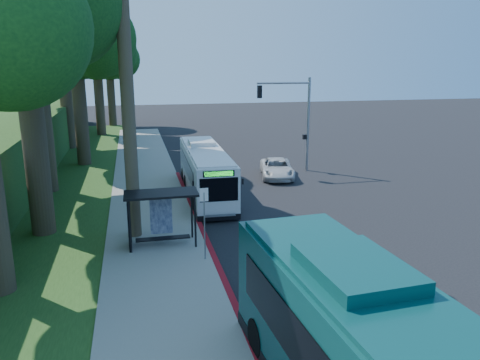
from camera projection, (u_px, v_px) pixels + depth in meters
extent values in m
plane|color=black|center=(289.00, 215.00, 25.42)|extent=(140.00, 140.00, 0.00)
cube|color=gray|center=(153.00, 224.00, 23.81)|extent=(4.50, 70.00, 0.12)
cube|color=maroon|center=(211.00, 250.00, 20.53)|extent=(0.25, 30.00, 0.13)
cube|color=#234719|center=(50.00, 204.00, 27.30)|extent=(8.00, 70.00, 0.06)
cube|color=black|center=(161.00, 194.00, 20.44)|extent=(3.20, 1.50, 0.10)
cube|color=black|center=(129.00, 224.00, 20.44)|extent=(0.06, 1.30, 2.20)
cube|color=navy|center=(161.00, 216.00, 21.41)|extent=(1.00, 0.12, 1.70)
cube|color=black|center=(163.00, 238.00, 20.85)|extent=(2.40, 0.40, 0.06)
cube|color=black|center=(130.00, 220.00, 21.02)|extent=(0.08, 0.08, 2.40)
cube|color=black|center=(192.00, 215.00, 21.63)|extent=(0.08, 0.08, 2.40)
cube|color=black|center=(130.00, 229.00, 19.89)|extent=(0.08, 0.08, 2.40)
cube|color=black|center=(195.00, 224.00, 20.50)|extent=(0.08, 0.08, 2.40)
cylinder|color=gray|center=(205.00, 228.00, 19.15)|extent=(0.06, 0.06, 3.00)
cube|color=white|center=(204.00, 195.00, 18.80)|extent=(0.35, 0.04, 0.55)
cylinder|color=gray|center=(308.00, 125.00, 35.05)|extent=(0.20, 0.20, 7.00)
cylinder|color=gray|center=(284.00, 83.00, 33.85)|extent=(4.00, 0.14, 0.14)
cube|color=black|center=(260.00, 92.00, 33.60)|extent=(0.30, 0.30, 0.90)
cube|color=black|center=(304.00, 137.00, 35.21)|extent=(0.25, 0.25, 0.35)
cylinder|color=#4C3F2D|center=(128.00, 99.00, 20.61)|extent=(0.60, 0.60, 13.00)
cylinder|color=#382B1E|center=(33.00, 126.00, 21.40)|extent=(1.10, 1.10, 10.50)
sphere|color=#113F15|center=(55.00, 2.00, 19.33)|extent=(5.60, 5.60, 5.60)
cylinder|color=#382B1E|center=(40.00, 98.00, 28.57)|extent=(1.18, 1.18, 11.90)
cylinder|color=#382B1E|center=(80.00, 104.00, 36.71)|extent=(1.06, 1.06, 9.80)
sphere|color=#113F15|center=(73.00, 23.00, 35.23)|extent=(8.40, 8.40, 8.40)
sphere|color=#113F15|center=(96.00, 38.00, 34.68)|extent=(5.88, 5.88, 5.88)
sphere|color=#113F15|center=(56.00, 36.00, 36.50)|extent=(5.46, 5.46, 5.46)
cylinder|color=#382B1E|center=(65.00, 89.00, 43.65)|extent=(1.14, 1.14, 11.20)
sphere|color=#113F15|center=(58.00, 11.00, 41.96)|extent=(9.60, 9.60, 9.60)
sphere|color=#113F15|center=(80.00, 26.00, 41.34)|extent=(6.72, 6.72, 6.72)
sphere|color=#113F15|center=(43.00, 24.00, 43.42)|extent=(6.24, 6.24, 6.24)
cylinder|color=#382B1E|center=(99.00, 95.00, 52.01)|extent=(1.02, 1.02, 9.10)
sphere|color=#113F15|center=(95.00, 42.00, 50.64)|extent=(8.00, 8.00, 8.00)
sphere|color=#113F15|center=(111.00, 52.00, 50.11)|extent=(5.60, 5.60, 5.60)
sphere|color=#113F15|center=(83.00, 50.00, 51.85)|extent=(5.20, 5.20, 5.20)
cylinder|color=#382B1E|center=(111.00, 93.00, 59.87)|extent=(0.98, 0.98, 8.40)
sphere|color=#113F15|center=(108.00, 51.00, 58.61)|extent=(7.00, 7.00, 7.00)
sphere|color=#113F15|center=(120.00, 59.00, 58.15)|extent=(4.90, 4.90, 4.90)
sphere|color=#113F15|center=(99.00, 57.00, 59.67)|extent=(4.55, 4.55, 4.55)
sphere|color=#113F15|center=(7.00, 27.00, 13.97)|extent=(5.04, 5.04, 5.04)
cube|color=silver|center=(206.00, 171.00, 28.88)|extent=(2.52, 10.66, 2.52)
cube|color=black|center=(206.00, 191.00, 29.20)|extent=(2.54, 10.72, 0.31)
cube|color=black|center=(205.00, 165.00, 29.24)|extent=(2.51, 8.33, 0.97)
cube|color=black|center=(219.00, 190.00, 23.84)|extent=(1.99, 0.16, 1.24)
cube|color=black|center=(196.00, 151.00, 33.81)|extent=(1.81, 0.15, 0.88)
cube|color=#19E533|center=(219.00, 174.00, 23.62)|extent=(1.47, 0.13, 0.25)
cube|color=silver|center=(205.00, 150.00, 28.56)|extent=(2.33, 10.13, 0.11)
cube|color=silver|center=(202.00, 143.00, 30.21)|extent=(1.63, 2.25, 0.31)
cylinder|color=black|center=(195.00, 205.00, 25.74)|extent=(0.29, 0.89, 0.88)
cylinder|color=black|center=(232.00, 203.00, 26.13)|extent=(0.29, 0.89, 0.88)
cylinder|color=black|center=(184.00, 174.00, 32.79)|extent=(0.29, 0.89, 0.88)
cylinder|color=black|center=(213.00, 173.00, 33.19)|extent=(0.29, 0.89, 0.88)
cube|color=black|center=(282.00, 254.00, 14.52)|extent=(2.22, 0.27, 1.09)
cube|color=#0B3D3C|center=(419.00, 330.00, 8.20)|extent=(3.31, 12.53, 0.13)
cube|color=#0B3D3C|center=(356.00, 269.00, 10.18)|extent=(2.10, 2.83, 0.38)
cylinder|color=black|center=(259.00, 337.00, 13.20)|extent=(0.39, 1.11, 1.09)
cylinder|color=black|center=(339.00, 324.00, 13.89)|extent=(0.39, 1.11, 1.09)
imported|color=silver|center=(277.00, 168.00, 33.58)|extent=(3.15, 5.13, 1.33)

